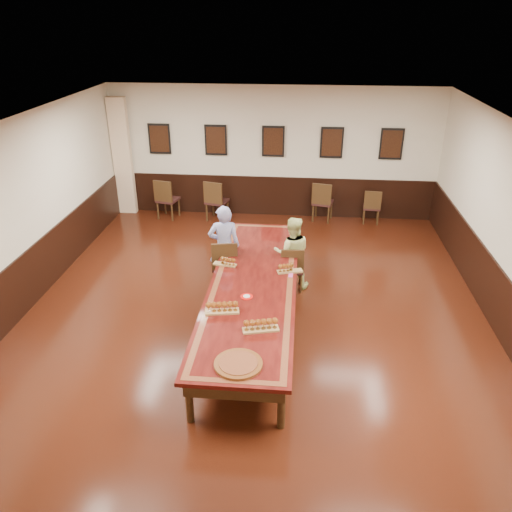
# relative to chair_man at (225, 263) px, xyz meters

# --- Properties ---
(floor) EXTENTS (8.00, 10.00, 0.02)m
(floor) POSITION_rel_chair_man_xyz_m (0.64, -1.14, -0.51)
(floor) COLOR black
(floor) RESTS_ON ground
(ceiling) EXTENTS (8.00, 10.00, 0.02)m
(ceiling) POSITION_rel_chair_man_xyz_m (0.64, -1.14, 2.71)
(ceiling) COLOR white
(ceiling) RESTS_ON floor
(wall_back) EXTENTS (8.00, 0.02, 3.20)m
(wall_back) POSITION_rel_chair_man_xyz_m (0.64, 3.87, 1.10)
(wall_back) COLOR beige
(wall_back) RESTS_ON floor
(wall_left) EXTENTS (0.02, 10.00, 3.20)m
(wall_left) POSITION_rel_chair_man_xyz_m (-3.37, -1.14, 1.10)
(wall_left) COLOR beige
(wall_left) RESTS_ON floor
(chair_man) EXTENTS (0.55, 0.58, 1.01)m
(chair_man) POSITION_rel_chair_man_xyz_m (0.00, 0.00, 0.00)
(chair_man) COLOR black
(chair_man) RESTS_ON floor
(chair_woman) EXTENTS (0.45, 0.49, 0.90)m
(chair_woman) POSITION_rel_chair_man_xyz_m (1.24, 0.07, -0.06)
(chair_woman) COLOR black
(chair_woman) RESTS_ON floor
(spare_chair_a) EXTENTS (0.58, 0.62, 1.02)m
(spare_chair_a) POSITION_rel_chair_man_xyz_m (-1.96, 3.40, 0.01)
(spare_chair_a) COLOR black
(spare_chair_a) RESTS_ON floor
(spare_chair_b) EXTENTS (0.60, 0.63, 1.03)m
(spare_chair_b) POSITION_rel_chair_man_xyz_m (-0.71, 3.38, 0.01)
(spare_chair_b) COLOR black
(spare_chair_b) RESTS_ON floor
(spare_chair_c) EXTENTS (0.57, 0.60, 1.01)m
(spare_chair_c) POSITION_rel_chair_man_xyz_m (1.91, 3.58, -0.00)
(spare_chair_c) COLOR black
(spare_chair_c) RESTS_ON floor
(spare_chair_d) EXTENTS (0.44, 0.47, 0.86)m
(spare_chair_d) POSITION_rel_chair_man_xyz_m (3.10, 3.54, -0.07)
(spare_chair_d) COLOR black
(spare_chair_d) RESTS_ON floor
(person_man) EXTENTS (0.64, 0.48, 1.61)m
(person_man) POSITION_rel_chair_man_xyz_m (-0.02, 0.11, 0.30)
(person_man) COLOR #4552AD
(person_man) RESTS_ON floor
(person_woman) EXTENTS (0.73, 0.59, 1.40)m
(person_woman) POSITION_rel_chair_man_xyz_m (1.24, 0.16, 0.20)
(person_woman) COLOR #D4DF8B
(person_woman) RESTS_ON floor
(pink_phone) EXTENTS (0.08, 0.14, 0.01)m
(pink_phone) POSITION_rel_chair_man_xyz_m (1.24, -0.82, 0.25)
(pink_phone) COLOR #DF4AA9
(pink_phone) RESTS_ON conference_table
(curtain) EXTENTS (0.45, 0.18, 2.90)m
(curtain) POSITION_rel_chair_man_xyz_m (-3.11, 3.68, 0.95)
(curtain) COLOR beige
(curtain) RESTS_ON floor
(wainscoting) EXTENTS (8.00, 10.00, 1.00)m
(wainscoting) POSITION_rel_chair_man_xyz_m (0.64, -1.14, -0.00)
(wainscoting) COLOR black
(wainscoting) RESTS_ON floor
(conference_table) EXTENTS (1.40, 5.00, 0.76)m
(conference_table) POSITION_rel_chair_man_xyz_m (0.64, -1.14, 0.11)
(conference_table) COLOR #320908
(conference_table) RESTS_ON floor
(posters) EXTENTS (6.14, 0.04, 0.74)m
(posters) POSITION_rel_chair_man_xyz_m (0.64, 3.80, 1.40)
(posters) COLOR black
(posters) RESTS_ON wall_back
(flight_a) EXTENTS (0.43, 0.21, 0.15)m
(flight_a) POSITION_rel_chair_man_xyz_m (0.11, -0.54, 0.32)
(flight_a) COLOR olive
(flight_a) RESTS_ON conference_table
(flight_b) EXTENTS (0.45, 0.24, 0.16)m
(flight_b) POSITION_rel_chair_man_xyz_m (1.20, -0.69, 0.32)
(flight_b) COLOR olive
(flight_b) RESTS_ON conference_table
(flight_c) EXTENTS (0.52, 0.24, 0.19)m
(flight_c) POSITION_rel_chair_man_xyz_m (0.28, -2.05, 0.33)
(flight_c) COLOR olive
(flight_c) RESTS_ON conference_table
(flight_d) EXTENTS (0.53, 0.27, 0.19)m
(flight_d) POSITION_rel_chair_man_xyz_m (0.88, -2.46, 0.33)
(flight_d) COLOR olive
(flight_d) RESTS_ON conference_table
(red_plate_grp) EXTENTS (0.19, 0.19, 0.03)m
(red_plate_grp) POSITION_rel_chair_man_xyz_m (0.59, -1.59, 0.26)
(red_plate_grp) COLOR red
(red_plate_grp) RESTS_ON conference_table
(carved_platter) EXTENTS (0.72, 0.72, 0.05)m
(carved_platter) POSITION_rel_chair_man_xyz_m (0.66, -3.23, 0.27)
(carved_platter) COLOR #512810
(carved_platter) RESTS_ON conference_table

